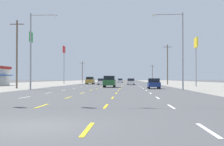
{
  "coord_description": "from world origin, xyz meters",
  "views": [
    {
      "loc": [
        2.94,
        -9.58,
        1.5
      ],
      "look_at": [
        -0.32,
        53.7,
        2.66
      ],
      "focal_mm": 49.43,
      "sensor_mm": 36.0,
      "label": 1
    }
  ],
  "objects_px": {
    "suv_inner_left_distant_b": "(111,80)",
    "suv_center_turn_near": "(109,81)",
    "hatchback_inner_right_farther": "(131,81)",
    "hatchback_inner_right_mid": "(131,82)",
    "hatchback_inner_left_midfar": "(101,82)",
    "streetlight_right_row_0": "(180,45)",
    "suv_far_left_far": "(90,80)",
    "sedan_inner_left_farthest": "(107,81)",
    "hatchback_center_turn_distant_a": "(120,81)",
    "hatchback_far_right_nearest": "(154,83)",
    "pole_sign_left_row_1": "(31,46)",
    "pole_sign_left_row_2": "(64,54)",
    "pole_sign_right_row_1": "(196,48)",
    "streetlight_left_row_0": "(33,46)"
  },
  "relations": [
    {
      "from": "hatchback_far_right_nearest",
      "to": "suv_center_turn_near",
      "type": "height_order",
      "value": "suv_center_turn_near"
    },
    {
      "from": "hatchback_center_turn_distant_a",
      "to": "pole_sign_right_row_1",
      "type": "xyz_separation_m",
      "value": [
        15.94,
        -52.57,
        6.54
      ]
    },
    {
      "from": "hatchback_center_turn_distant_a",
      "to": "pole_sign_left_row_1",
      "type": "xyz_separation_m",
      "value": [
        -16.25,
        -53.09,
        7.05
      ]
    },
    {
      "from": "hatchback_inner_right_farther",
      "to": "streetlight_right_row_0",
      "type": "relative_size",
      "value": 0.38
    },
    {
      "from": "suv_inner_left_distant_b",
      "to": "streetlight_left_row_0",
      "type": "bearing_deg",
      "value": -94.22
    },
    {
      "from": "pole_sign_left_row_1",
      "to": "suv_far_left_far",
      "type": "bearing_deg",
      "value": 67.49
    },
    {
      "from": "hatchback_far_right_nearest",
      "to": "hatchback_center_turn_distant_a",
      "type": "bearing_deg",
      "value": 95.69
    },
    {
      "from": "sedan_inner_left_farthest",
      "to": "streetlight_left_row_0",
      "type": "bearing_deg",
      "value": -97.62
    },
    {
      "from": "pole_sign_left_row_2",
      "to": "pole_sign_right_row_1",
      "type": "xyz_separation_m",
      "value": [
        31.33,
        -26.83,
        -1.08
      ]
    },
    {
      "from": "suv_far_left_far",
      "to": "sedan_inner_left_farthest",
      "type": "xyz_separation_m",
      "value": [
        3.82,
        8.42,
        -0.27
      ]
    },
    {
      "from": "hatchback_far_right_nearest",
      "to": "suv_center_turn_near",
      "type": "bearing_deg",
      "value": 134.87
    },
    {
      "from": "sedan_inner_left_farthest",
      "to": "suv_inner_left_distant_b",
      "type": "relative_size",
      "value": 0.92
    },
    {
      "from": "pole_sign_left_row_1",
      "to": "pole_sign_right_row_1",
      "type": "xyz_separation_m",
      "value": [
        32.19,
        0.51,
        -0.51
      ]
    },
    {
      "from": "sedan_inner_left_farthest",
      "to": "suv_far_left_far",
      "type": "bearing_deg",
      "value": -114.43
    },
    {
      "from": "hatchback_inner_right_farther",
      "to": "suv_center_turn_near",
      "type": "bearing_deg",
      "value": -97.58
    },
    {
      "from": "hatchback_inner_right_mid",
      "to": "hatchback_inner_left_midfar",
      "type": "distance_m",
      "value": 7.45
    },
    {
      "from": "pole_sign_left_row_1",
      "to": "pole_sign_left_row_2",
      "type": "distance_m",
      "value": 27.36
    },
    {
      "from": "hatchback_inner_left_midfar",
      "to": "hatchback_center_turn_distant_a",
      "type": "xyz_separation_m",
      "value": [
        3.7,
        37.09,
        0.0
      ]
    },
    {
      "from": "hatchback_inner_right_farther",
      "to": "pole_sign_left_row_1",
      "type": "xyz_separation_m",
      "value": [
        -19.86,
        -23.32,
        7.05
      ]
    },
    {
      "from": "suv_center_turn_near",
      "to": "hatchback_inner_right_mid",
      "type": "distance_m",
      "value": 21.1
    },
    {
      "from": "suv_far_left_far",
      "to": "suv_inner_left_distant_b",
      "type": "height_order",
      "value": "same"
    },
    {
      "from": "hatchback_center_turn_distant_a",
      "to": "streetlight_right_row_0",
      "type": "height_order",
      "value": "streetlight_right_row_0"
    },
    {
      "from": "suv_center_turn_near",
      "to": "suv_inner_left_distant_b",
      "type": "bearing_deg",
      "value": 92.77
    },
    {
      "from": "sedan_inner_left_farthest",
      "to": "pole_sign_left_row_2",
      "type": "height_order",
      "value": "pole_sign_left_row_2"
    },
    {
      "from": "hatchback_far_right_nearest",
      "to": "pole_sign_right_row_1",
      "type": "xyz_separation_m",
      "value": [
        9.3,
        14.09,
        6.54
      ]
    },
    {
      "from": "hatchback_inner_left_midfar",
      "to": "suv_inner_left_distant_b",
      "type": "height_order",
      "value": "suv_inner_left_distant_b"
    },
    {
      "from": "pole_sign_left_row_2",
      "to": "streetlight_right_row_0",
      "type": "distance_m",
      "value": 52.53
    },
    {
      "from": "hatchback_inner_left_midfar",
      "to": "pole_sign_left_row_2",
      "type": "height_order",
      "value": "pole_sign_left_row_2"
    },
    {
      "from": "hatchback_inner_right_farther",
      "to": "pole_sign_left_row_2",
      "type": "height_order",
      "value": "pole_sign_left_row_2"
    },
    {
      "from": "hatchback_far_right_nearest",
      "to": "pole_sign_left_row_1",
      "type": "height_order",
      "value": "pole_sign_left_row_1"
    },
    {
      "from": "suv_inner_left_distant_b",
      "to": "sedan_inner_left_farthest",
      "type": "bearing_deg",
      "value": -89.31
    },
    {
      "from": "suv_inner_left_distant_b",
      "to": "pole_sign_right_row_1",
      "type": "bearing_deg",
      "value": -72.84
    },
    {
      "from": "suv_inner_left_distant_b",
      "to": "streetlight_right_row_0",
      "type": "xyz_separation_m",
      "value": [
        13.42,
        -83.2,
        4.87
      ]
    },
    {
      "from": "suv_far_left_far",
      "to": "streetlight_left_row_0",
      "type": "height_order",
      "value": "streetlight_left_row_0"
    },
    {
      "from": "hatchback_inner_left_midfar",
      "to": "streetlight_right_row_0",
      "type": "height_order",
      "value": "streetlight_right_row_0"
    },
    {
      "from": "sedan_inner_left_farthest",
      "to": "suv_inner_left_distant_b",
      "type": "xyz_separation_m",
      "value": [
        -0.41,
        34.2,
        0.27
      ]
    },
    {
      "from": "hatchback_inner_right_mid",
      "to": "suv_far_left_far",
      "type": "distance_m",
      "value": 13.16
    },
    {
      "from": "suv_inner_left_distant_b",
      "to": "suv_center_turn_near",
      "type": "bearing_deg",
      "value": -87.23
    },
    {
      "from": "hatchback_inner_right_farther",
      "to": "suv_inner_left_distant_b",
      "type": "xyz_separation_m",
      "value": [
        -7.41,
        41.1,
        0.24
      ]
    },
    {
      "from": "suv_center_turn_near",
      "to": "streetlight_right_row_0",
      "type": "bearing_deg",
      "value": -50.81
    },
    {
      "from": "suv_center_turn_near",
      "to": "sedan_inner_left_farthest",
      "type": "height_order",
      "value": "suv_center_turn_near"
    },
    {
      "from": "suv_center_turn_near",
      "to": "suv_inner_left_distant_b",
      "type": "height_order",
      "value": "same"
    },
    {
      "from": "hatchback_inner_right_mid",
      "to": "suv_inner_left_distant_b",
      "type": "height_order",
      "value": "suv_inner_left_distant_b"
    },
    {
      "from": "sedan_inner_left_farthest",
      "to": "suv_inner_left_distant_b",
      "type": "distance_m",
      "value": 34.21
    },
    {
      "from": "suv_far_left_far",
      "to": "streetlight_right_row_0",
      "type": "height_order",
      "value": "streetlight_right_row_0"
    },
    {
      "from": "pole_sign_left_row_2",
      "to": "hatchback_center_turn_distant_a",
      "type": "bearing_deg",
      "value": 59.14
    },
    {
      "from": "hatchback_inner_right_farther",
      "to": "pole_sign_right_row_1",
      "type": "relative_size",
      "value": 0.41
    },
    {
      "from": "hatchback_inner_right_farther",
      "to": "streetlight_left_row_0",
      "type": "distance_m",
      "value": 44.52
    },
    {
      "from": "hatchback_far_right_nearest",
      "to": "pole_sign_right_row_1",
      "type": "height_order",
      "value": "pole_sign_right_row_1"
    },
    {
      "from": "suv_center_turn_near",
      "to": "hatchback_inner_left_midfar",
      "type": "bearing_deg",
      "value": 98.41
    }
  ]
}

